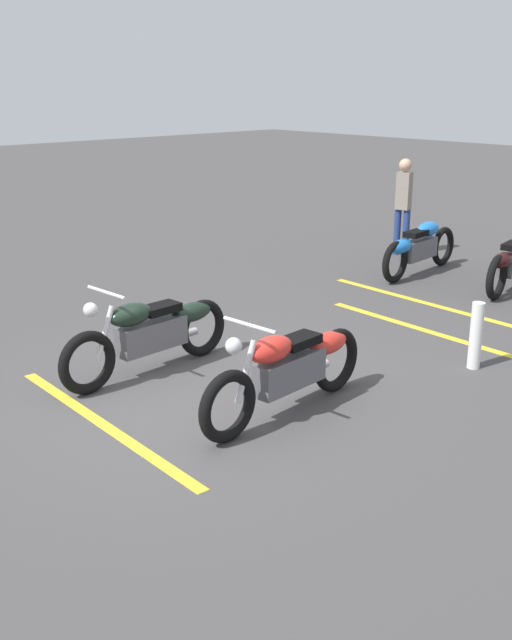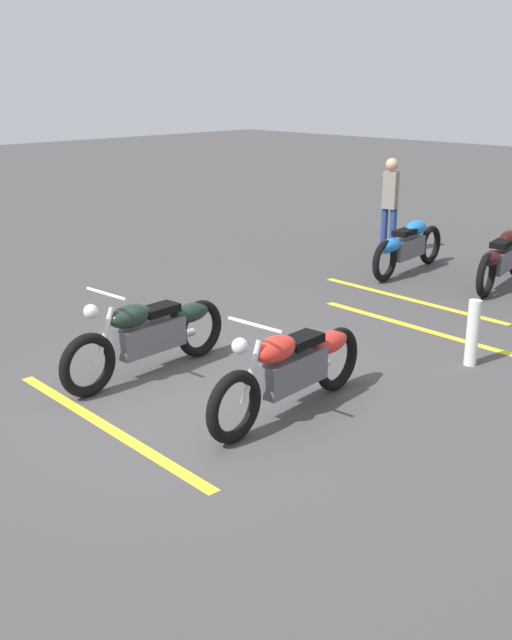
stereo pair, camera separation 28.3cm
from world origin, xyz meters
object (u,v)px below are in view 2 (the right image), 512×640
motorcycle_bright_foreground (293,367)px  motorcycle_row_right (407,246)px  motorcycle_dark_foreground (151,333)px  motorcycle_row_center (502,258)px  bystander_near_row (390,201)px  bollard_post (473,333)px

motorcycle_bright_foreground → motorcycle_row_right: 5.86m
motorcycle_dark_foreground → motorcycle_row_center: bearing=168.1°
motorcycle_row_center → motorcycle_bright_foreground: bearing=177.8°
motorcycle_dark_foreground → motorcycle_bright_foreground: bearing=98.2°
motorcycle_bright_foreground → bystander_near_row: size_ratio=1.28×
bystander_near_row → bollard_post: bearing=-148.7°
motorcycle_bright_foreground → motorcycle_row_right: size_ratio=1.00×
motorcycle_row_center → bollard_post: 3.61m
motorcycle_dark_foreground → motorcycle_row_right: size_ratio=1.00×
motorcycle_bright_foreground → motorcycle_row_center: 5.72m
motorcycle_row_center → bystander_near_row: size_ratio=1.27×
motorcycle_bright_foreground → motorcycle_dark_foreground: same height
motorcycle_row_center → bystander_near_row: bystander_near_row is taller
motorcycle_row_right → bystander_near_row: size_ratio=1.28×
bystander_near_row → motorcycle_row_center: bearing=-118.3°
motorcycle_dark_foreground → motorcycle_row_right: motorcycle_dark_foreground is taller
motorcycle_row_right → bystander_near_row: bystander_near_row is taller
motorcycle_row_right → bystander_near_row: 1.53m
motorcycle_bright_foreground → motorcycle_row_right: (5.36, 2.37, -0.00)m
motorcycle_bright_foreground → motorcycle_row_center: bearing=-175.8°
motorcycle_dark_foreground → motorcycle_row_center: 6.09m
motorcycle_dark_foreground → bollard_post: size_ratio=2.94×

